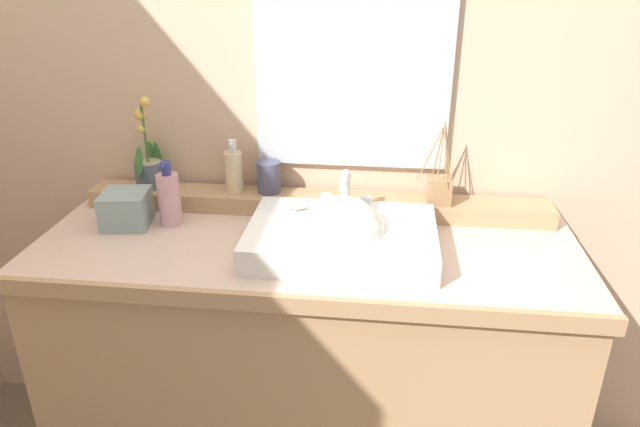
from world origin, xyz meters
TOP-DOWN VIEW (x-y plane):
  - wall_back at (0.00, 0.39)m, footprint 3.37×0.20m
  - vanity_cabinet at (0.00, -0.00)m, footprint 1.49×0.57m
  - back_ledge at (0.00, 0.21)m, footprint 1.41×0.11m
  - sink_basin at (0.10, -0.04)m, footprint 0.50×0.35m
  - soap_bar at (-0.04, 0.07)m, footprint 0.07×0.04m
  - potted_plant at (-0.52, 0.22)m, footprint 0.09×0.12m
  - soap_dispenser at (-0.25, 0.22)m, footprint 0.05×0.06m
  - tumbler_cup at (-0.14, 0.22)m, footprint 0.07×0.07m
  - reed_diffuser at (0.37, 0.20)m, footprint 0.10×0.09m
  - lotion_bottle at (-0.41, 0.07)m, footprint 0.06×0.07m
  - tissue_box at (-0.53, 0.05)m, footprint 0.15×0.15m
  - mirror at (0.10, 0.28)m, footprint 0.57×0.02m

SIDE VIEW (x-z plane):
  - vanity_cabinet at x=0.00m, z-range 0.00..0.87m
  - back_ledge at x=0.00m, z-range 0.86..0.92m
  - sink_basin at x=0.10m, z-range 0.76..1.03m
  - tissue_box at x=-0.53m, z-range 0.86..0.96m
  - lotion_bottle at x=-0.41m, z-range 0.85..1.04m
  - soap_bar at x=-0.04m, z-range 0.93..0.96m
  - reed_diffuser at x=0.37m, z-range 0.83..1.08m
  - tumbler_cup at x=-0.14m, z-range 0.92..1.01m
  - soap_dispenser at x=-0.25m, z-range 0.90..1.07m
  - potted_plant at x=-0.52m, z-range 0.84..1.13m
  - wall_back at x=0.00m, z-range 0.00..2.41m
  - mirror at x=0.10m, z-range 1.00..1.53m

